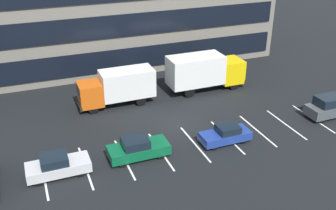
% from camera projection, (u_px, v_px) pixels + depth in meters
% --- Properties ---
extents(ground_plane, '(120.00, 120.00, 0.00)m').
position_uv_depth(ground_plane, '(178.00, 124.00, 32.75)').
color(ground_plane, black).
extents(lot_markings, '(22.54, 5.40, 0.01)m').
position_uv_depth(lot_markings, '(195.00, 144.00, 30.00)').
color(lot_markings, silver).
rests_on(lot_markings, ground_plane).
extents(box_truck_yellow, '(7.79, 2.58, 3.61)m').
position_uv_depth(box_truck_yellow, '(204.00, 71.00, 38.31)').
color(box_truck_yellow, yellow).
rests_on(box_truck_yellow, ground_plane).
extents(box_truck_orange, '(7.00, 2.32, 3.24)m').
position_uv_depth(box_truck_orange, '(118.00, 86.00, 35.38)').
color(box_truck_orange, '#D85914').
rests_on(box_truck_orange, ground_plane).
extents(sedan_navy, '(3.91, 1.64, 1.40)m').
position_uv_depth(sedan_navy, '(226.00, 134.00, 29.98)').
color(sedan_navy, navy).
rests_on(sedan_navy, ground_plane).
extents(sedan_silver, '(4.21, 1.76, 1.51)m').
position_uv_depth(sedan_silver, '(57.00, 166.00, 26.19)').
color(sedan_silver, silver).
rests_on(sedan_silver, ground_plane).
extents(suv_charcoal, '(4.21, 1.79, 1.91)m').
position_uv_depth(suv_charcoal, '(330.00, 107.00, 33.68)').
color(suv_charcoal, '#474C51').
rests_on(suv_charcoal, ground_plane).
extents(sedan_forest, '(4.38, 1.83, 1.57)m').
position_uv_depth(sedan_forest, '(138.00, 148.00, 28.07)').
color(sedan_forest, '#0C5933').
rests_on(sedan_forest, ground_plane).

